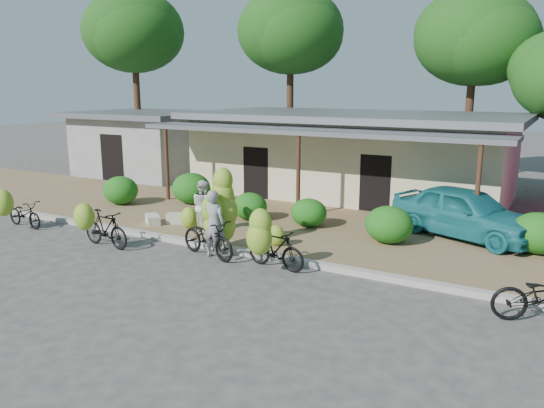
{
  "coord_description": "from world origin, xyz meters",
  "views": [
    {
      "loc": [
        7.75,
        -9.35,
        4.36
      ],
      "look_at": [
        0.71,
        3.08,
        1.2
      ],
      "focal_mm": 35.0,
      "sensor_mm": 36.0,
      "label": 1
    }
  ],
  "objects_px": {
    "tree_center_right": "(471,36)",
    "bike_center": "(215,222)",
    "tree_far_center": "(288,29)",
    "sack_near": "(180,218)",
    "vendor": "(214,224)",
    "bystander": "(204,206)",
    "bike_right": "(270,243)",
    "bike_left": "(102,226)",
    "bike_far_left": "(19,211)",
    "sack_far": "(153,219)",
    "tree_back_left": "(132,30)",
    "teal_van": "(465,212)"
  },
  "relations": [
    {
      "from": "tree_back_left",
      "to": "tree_center_right",
      "type": "xyz_separation_m",
      "value": [
        17.0,
        3.5,
        -0.77
      ]
    },
    {
      "from": "bike_far_left",
      "to": "sack_near",
      "type": "distance_m",
      "value": 5.04
    },
    {
      "from": "tree_back_left",
      "to": "sack_far",
      "type": "xyz_separation_m",
      "value": [
        10.13,
        -10.17,
        -7.12
      ]
    },
    {
      "from": "tree_far_center",
      "to": "sack_near",
      "type": "xyz_separation_m",
      "value": [
        2.83,
        -12.66,
        -7.01
      ]
    },
    {
      "from": "tree_back_left",
      "to": "bike_right",
      "type": "height_order",
      "value": "tree_back_left"
    },
    {
      "from": "vendor",
      "to": "tree_far_center",
      "type": "bearing_deg",
      "value": -76.41
    },
    {
      "from": "bike_far_left",
      "to": "vendor",
      "type": "bearing_deg",
      "value": -80.23
    },
    {
      "from": "sack_near",
      "to": "bystander",
      "type": "distance_m",
      "value": 1.49
    },
    {
      "from": "sack_near",
      "to": "bystander",
      "type": "xyz_separation_m",
      "value": [
        1.27,
        -0.45,
        0.63
      ]
    },
    {
      "from": "bike_far_left",
      "to": "bike_center",
      "type": "xyz_separation_m",
      "value": [
        6.94,
        0.85,
        0.32
      ]
    },
    {
      "from": "vendor",
      "to": "bystander",
      "type": "relative_size",
      "value": 1.15
    },
    {
      "from": "bike_left",
      "to": "bystander",
      "type": "bearing_deg",
      "value": -29.52
    },
    {
      "from": "bike_right",
      "to": "sack_far",
      "type": "relative_size",
      "value": 2.27
    },
    {
      "from": "tree_center_right",
      "to": "bike_center",
      "type": "xyz_separation_m",
      "value": [
        -3.51,
        -14.96,
        -5.72
      ]
    },
    {
      "from": "bike_far_left",
      "to": "bystander",
      "type": "bearing_deg",
      "value": -63.86
    },
    {
      "from": "tree_back_left",
      "to": "tree_center_right",
      "type": "bearing_deg",
      "value": 11.63
    },
    {
      "from": "teal_van",
      "to": "tree_far_center",
      "type": "bearing_deg",
      "value": 69.39
    },
    {
      "from": "bike_far_left",
      "to": "vendor",
      "type": "xyz_separation_m",
      "value": [
        7.03,
        0.64,
        0.33
      ]
    },
    {
      "from": "tree_far_center",
      "to": "tree_center_right",
      "type": "distance_m",
      "value": 9.04
    },
    {
      "from": "tree_far_center",
      "to": "vendor",
      "type": "relative_size",
      "value": 5.23
    },
    {
      "from": "bike_center",
      "to": "vendor",
      "type": "bearing_deg",
      "value": -141.32
    },
    {
      "from": "bike_right",
      "to": "bike_left",
      "type": "bearing_deg",
      "value": 104.87
    },
    {
      "from": "bike_right",
      "to": "sack_near",
      "type": "height_order",
      "value": "bike_right"
    },
    {
      "from": "bystander",
      "to": "teal_van",
      "type": "height_order",
      "value": "bystander"
    },
    {
      "from": "sack_near",
      "to": "sack_far",
      "type": "bearing_deg",
      "value": -143.55
    },
    {
      "from": "tree_back_left",
      "to": "vendor",
      "type": "distance_m",
      "value": 19.04
    },
    {
      "from": "bike_center",
      "to": "bystander",
      "type": "relative_size",
      "value": 1.48
    },
    {
      "from": "sack_near",
      "to": "sack_far",
      "type": "relative_size",
      "value": 1.13
    },
    {
      "from": "bike_left",
      "to": "bike_center",
      "type": "distance_m",
      "value": 3.26
    },
    {
      "from": "bike_far_left",
      "to": "bike_right",
      "type": "height_order",
      "value": "bike_right"
    },
    {
      "from": "bike_left",
      "to": "tree_center_right",
      "type": "bearing_deg",
      "value": -17.14
    },
    {
      "from": "sack_far",
      "to": "teal_van",
      "type": "distance_m",
      "value": 9.46
    },
    {
      "from": "bike_left",
      "to": "sack_far",
      "type": "relative_size",
      "value": 2.37
    },
    {
      "from": "tree_far_center",
      "to": "bike_far_left",
      "type": "height_order",
      "value": "tree_far_center"
    },
    {
      "from": "bike_left",
      "to": "sack_near",
      "type": "relative_size",
      "value": 2.1
    },
    {
      "from": "sack_far",
      "to": "bike_center",
      "type": "bearing_deg",
      "value": -20.91
    },
    {
      "from": "bike_left",
      "to": "bike_far_left",
      "type": "bearing_deg",
      "value": 91.84
    },
    {
      "from": "sack_far",
      "to": "bystander",
      "type": "relative_size",
      "value": 0.48
    },
    {
      "from": "bike_left",
      "to": "tree_back_left",
      "type": "bearing_deg",
      "value": 44.92
    },
    {
      "from": "bike_center",
      "to": "vendor",
      "type": "xyz_separation_m",
      "value": [
        0.09,
        -0.21,
        0.01
      ]
    },
    {
      "from": "bike_left",
      "to": "sack_far",
      "type": "distance_m",
      "value": 2.4
    },
    {
      "from": "bike_far_left",
      "to": "vendor",
      "type": "relative_size",
      "value": 0.93
    },
    {
      "from": "bystander",
      "to": "bike_right",
      "type": "bearing_deg",
      "value": 176.3
    },
    {
      "from": "tree_far_center",
      "to": "vendor",
      "type": "bearing_deg",
      "value": -69.15
    },
    {
      "from": "bike_left",
      "to": "teal_van",
      "type": "xyz_separation_m",
      "value": [
        8.57,
        5.62,
        0.24
      ]
    },
    {
      "from": "bike_left",
      "to": "teal_van",
      "type": "relative_size",
      "value": 0.41
    },
    {
      "from": "tree_far_center",
      "to": "tree_back_left",
      "type": "bearing_deg",
      "value": -159.44
    },
    {
      "from": "bike_left",
      "to": "bike_right",
      "type": "height_order",
      "value": "bike_right"
    },
    {
      "from": "tree_back_left",
      "to": "bike_left",
      "type": "bearing_deg",
      "value": -50.23
    },
    {
      "from": "bike_far_left",
      "to": "bystander",
      "type": "xyz_separation_m",
      "value": [
        5.55,
        2.2,
        0.34
      ]
    }
  ]
}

